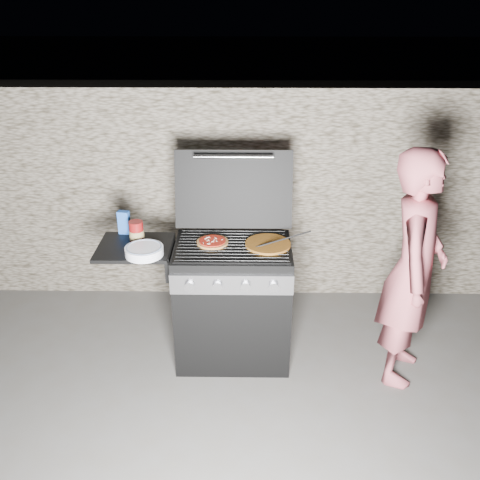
{
  "coord_description": "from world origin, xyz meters",
  "views": [
    {
      "loc": [
        0.1,
        -3.25,
        2.53
      ],
      "look_at": [
        0.05,
        0.0,
        0.95
      ],
      "focal_mm": 40.0,
      "sensor_mm": 36.0,
      "label": 1
    }
  ],
  "objects_px": {
    "pizza_topped": "(212,242)",
    "person": "(413,270)",
    "gas_grill": "(198,302)",
    "sauce_jar": "(137,232)"
  },
  "relations": [
    {
      "from": "gas_grill",
      "to": "person",
      "type": "xyz_separation_m",
      "value": [
        1.44,
        -0.17,
        0.37
      ]
    },
    {
      "from": "gas_grill",
      "to": "sauce_jar",
      "type": "xyz_separation_m",
      "value": [
        -0.41,
        0.06,
        0.52
      ]
    },
    {
      "from": "pizza_topped",
      "to": "person",
      "type": "distance_m",
      "value": 1.35
    },
    {
      "from": "gas_grill",
      "to": "person",
      "type": "height_order",
      "value": "person"
    },
    {
      "from": "pizza_topped",
      "to": "sauce_jar",
      "type": "bearing_deg",
      "value": 176.27
    },
    {
      "from": "gas_grill",
      "to": "pizza_topped",
      "type": "relative_size",
      "value": 6.21
    },
    {
      "from": "sauce_jar",
      "to": "person",
      "type": "distance_m",
      "value": 1.87
    },
    {
      "from": "pizza_topped",
      "to": "sauce_jar",
      "type": "height_order",
      "value": "sauce_jar"
    },
    {
      "from": "pizza_topped",
      "to": "person",
      "type": "height_order",
      "value": "person"
    },
    {
      "from": "pizza_topped",
      "to": "person",
      "type": "xyz_separation_m",
      "value": [
        1.33,
        -0.2,
        -0.1
      ]
    }
  ]
}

